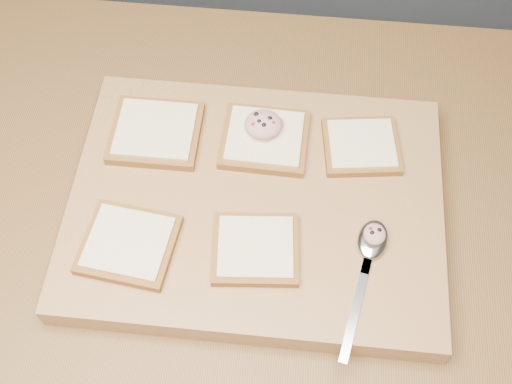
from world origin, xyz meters
TOP-DOWN VIEW (x-y plane):
  - ground at (0.00, 0.00)m, footprint 4.00×4.00m
  - island_counter at (0.00, 0.00)m, footprint 2.00×0.80m
  - cutting_board at (-0.02, -0.01)m, footprint 0.53×0.40m
  - bread_far_left at (-0.18, 0.08)m, footprint 0.13×0.12m
  - bread_far_center at (-0.02, 0.08)m, footprint 0.13×0.12m
  - bread_far_right at (0.12, 0.09)m, footprint 0.12×0.11m
  - bread_near_left at (-0.19, -0.11)m, footprint 0.13×0.12m
  - bread_near_center at (-0.02, -0.10)m, footprint 0.12×0.11m
  - tuna_salad_dollop at (-0.03, 0.09)m, footprint 0.05×0.05m
  - spoon at (0.14, -0.08)m, footprint 0.07×0.21m
  - spoon_salad at (0.14, -0.07)m, footprint 0.03×0.03m

SIDE VIEW (x-z plane):
  - ground at x=0.00m, z-range 0.00..0.00m
  - island_counter at x=0.00m, z-range 0.00..0.90m
  - cutting_board at x=-0.02m, z-range 0.90..0.94m
  - spoon at x=0.14m, z-range 0.94..0.95m
  - bread_far_right at x=0.12m, z-range 0.94..0.96m
  - bread_near_center at x=-0.02m, z-range 0.94..0.96m
  - bread_near_left at x=-0.19m, z-range 0.94..0.96m
  - bread_far_center at x=-0.02m, z-range 0.94..0.96m
  - bread_far_left at x=-0.18m, z-range 0.94..0.96m
  - spoon_salad at x=0.14m, z-range 0.96..0.97m
  - tuna_salad_dollop at x=-0.03m, z-range 0.96..0.99m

